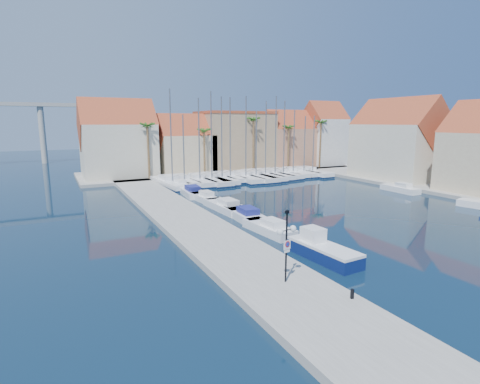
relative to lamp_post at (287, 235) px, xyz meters
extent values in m
plane|color=black|center=(8.62, 3.17, -3.40)|extent=(260.00, 260.00, 0.00)
cube|color=gray|center=(-0.38, 16.67, -3.15)|extent=(6.00, 77.00, 0.50)
cube|color=gray|center=(18.62, 51.17, -3.15)|extent=(54.00, 16.00, 0.50)
cube|color=gray|center=(40.62, 18.17, -3.15)|extent=(12.00, 60.00, 0.50)
cylinder|color=black|center=(0.00, 0.01, -0.69)|extent=(0.11, 0.11, 4.42)
cylinder|color=black|center=(-0.27, -0.06, 0.30)|extent=(0.55, 0.18, 0.06)
cylinder|color=black|center=(0.27, 0.07, 0.30)|extent=(0.55, 0.18, 0.06)
sphere|color=white|center=(-0.54, -0.12, 0.30)|extent=(0.40, 0.40, 0.40)
sphere|color=white|center=(0.54, 0.13, 0.30)|extent=(0.40, 0.40, 0.40)
cube|color=black|center=(0.00, 0.01, 1.41)|extent=(0.27, 0.18, 0.18)
cube|color=white|center=(0.01, -0.06, -0.58)|extent=(0.55, 0.16, 0.55)
cylinder|color=red|center=(0.02, -0.09, -0.53)|extent=(0.37, 0.10, 0.38)
cylinder|color=#1933A5|center=(0.02, -0.10, -0.53)|extent=(0.26, 0.07, 0.27)
cube|color=white|center=(0.01, -0.06, -0.97)|extent=(0.44, 0.13, 0.15)
cylinder|color=black|center=(2.02, -3.44, -2.64)|extent=(0.21, 0.21, 0.52)
cube|color=#0E1D52|center=(5.31, 2.96, -2.95)|extent=(2.42, 6.16, 0.91)
cube|color=white|center=(5.31, 2.96, -2.39)|extent=(2.42, 6.16, 0.20)
cube|color=white|center=(5.23, 4.16, -1.84)|extent=(1.41, 1.70, 1.11)
cube|color=white|center=(5.16, 10.47, -3.00)|extent=(2.44, 6.14, 0.80)
cube|color=white|center=(5.22, 9.88, -2.30)|extent=(1.52, 2.21, 0.60)
cube|color=white|center=(5.48, 15.75, -3.00)|extent=(2.52, 6.94, 0.80)
cube|color=navy|center=(5.45, 15.07, -2.30)|extent=(1.65, 2.47, 0.60)
cube|color=white|center=(5.36, 20.41, -3.00)|extent=(2.61, 7.32, 0.80)
cube|color=white|center=(5.39, 19.69, -2.30)|extent=(1.72, 2.60, 0.60)
cube|color=white|center=(5.05, 26.00, -3.00)|extent=(2.13, 5.72, 0.80)
cube|color=white|center=(5.08, 25.44, -2.30)|extent=(1.37, 2.04, 0.60)
cube|color=white|center=(4.95, 30.81, -3.00)|extent=(2.96, 7.46, 0.80)
cube|color=navy|center=(4.89, 30.09, -2.30)|extent=(1.85, 2.68, 0.60)
cube|color=white|center=(5.04, 36.46, -3.00)|extent=(2.25, 5.99, 0.80)
cube|color=white|center=(5.08, 35.87, -2.30)|extent=(1.44, 2.14, 0.60)
cube|color=white|center=(4.77, 42.02, -3.00)|extent=(2.15, 5.73, 0.80)
cube|color=white|center=(4.74, 41.46, -2.30)|extent=(1.38, 2.04, 0.60)
cube|color=white|center=(32.62, 19.41, -3.00)|extent=(1.95, 5.81, 0.80)
cube|color=white|center=(32.61, 18.83, -2.30)|extent=(1.33, 2.05, 0.60)
cube|color=white|center=(4.46, 38.69, -2.90)|extent=(3.90, 12.05, 1.00)
cube|color=#0C1E3E|center=(4.46, 38.69, -3.22)|extent=(3.96, 12.11, 0.28)
cube|color=white|center=(4.37, 39.87, -2.10)|extent=(2.40, 3.70, 0.60)
cylinder|color=slate|center=(4.50, 38.10, 4.51)|extent=(0.20, 0.20, 13.81)
cube|color=white|center=(6.59, 39.13, -2.90)|extent=(2.94, 9.54, 1.00)
cube|color=#0C1E3E|center=(6.59, 39.13, -3.22)|extent=(3.00, 9.60, 0.28)
cube|color=white|center=(6.54, 40.07, -2.10)|extent=(1.86, 2.91, 0.60)
cylinder|color=slate|center=(6.62, 38.66, 2.62)|extent=(0.20, 0.20, 10.04)
cube|color=white|center=(9.03, 38.72, -2.90)|extent=(2.75, 10.38, 1.00)
cube|color=#0C1E3E|center=(9.03, 38.72, -3.22)|extent=(2.81, 10.44, 0.28)
cube|color=white|center=(9.04, 39.75, -2.10)|extent=(1.90, 3.12, 0.60)
cylinder|color=slate|center=(9.03, 38.20, 3.89)|extent=(0.20, 0.20, 12.58)
cube|color=white|center=(11.09, 38.77, -2.90)|extent=(3.54, 11.61, 1.00)
cube|color=#0C1E3E|center=(11.09, 38.77, -3.22)|extent=(3.61, 11.68, 0.28)
cube|color=white|center=(11.03, 39.92, -2.10)|extent=(2.26, 3.54, 0.60)
cylinder|color=slate|center=(11.11, 38.20, 4.43)|extent=(0.20, 0.20, 13.66)
cube|color=white|center=(13.02, 38.85, -2.90)|extent=(3.55, 10.79, 1.00)
cube|color=#0C1E3E|center=(13.02, 38.85, -3.22)|extent=(3.61, 10.85, 0.28)
cube|color=white|center=(13.10, 39.91, -2.10)|extent=(2.17, 3.32, 0.60)
cylinder|color=slate|center=(12.98, 38.32, 4.06)|extent=(0.20, 0.20, 12.92)
cube|color=white|center=(14.86, 39.58, -2.90)|extent=(2.76, 9.15, 1.00)
cube|color=#0C1E3E|center=(14.86, 39.58, -3.22)|extent=(2.83, 9.21, 0.28)
cube|color=white|center=(14.81, 40.48, -2.10)|extent=(1.77, 2.79, 0.60)
cylinder|color=slate|center=(14.88, 39.13, 4.06)|extent=(0.20, 0.20, 12.92)
cube|color=white|center=(17.26, 38.52, -2.90)|extent=(3.35, 10.89, 1.00)
cube|color=#0C1E3E|center=(17.26, 38.52, -3.22)|extent=(3.41, 10.96, 0.28)
cube|color=white|center=(17.32, 39.59, -2.10)|extent=(2.12, 3.33, 0.60)
cylinder|color=slate|center=(17.24, 37.98, 4.15)|extent=(0.20, 0.20, 13.10)
cube|color=white|center=(19.35, 38.88, -2.90)|extent=(3.62, 12.07, 1.00)
cube|color=#0C1E3E|center=(19.35, 38.88, -3.22)|extent=(3.68, 12.14, 0.28)
cube|color=white|center=(19.30, 40.07, -2.10)|extent=(2.33, 3.68, 0.60)
cylinder|color=slate|center=(19.37, 38.28, 2.97)|extent=(0.20, 0.20, 10.74)
cube|color=white|center=(21.40, 39.07, -2.90)|extent=(3.26, 11.60, 1.00)
cube|color=#0C1E3E|center=(21.40, 39.07, -3.22)|extent=(3.33, 11.66, 0.28)
cube|color=white|center=(21.43, 40.23, -2.10)|extent=(2.18, 3.51, 0.60)
cylinder|color=slate|center=(21.39, 38.50, 3.80)|extent=(0.20, 0.20, 12.41)
cube|color=white|center=(23.45, 39.15, -2.90)|extent=(2.85, 10.51, 1.00)
cube|color=#0C1E3E|center=(23.45, 39.15, -3.22)|extent=(2.91, 10.57, 0.28)
cube|color=white|center=(23.44, 40.20, -2.10)|extent=(1.94, 3.16, 0.60)
cylinder|color=slate|center=(23.46, 38.62, 4.27)|extent=(0.20, 0.20, 13.35)
cube|color=white|center=(25.16, 39.05, -2.90)|extent=(3.03, 9.94, 1.00)
cube|color=#0C1E3E|center=(25.16, 39.05, -3.22)|extent=(3.09, 10.01, 0.28)
cube|color=white|center=(25.11, 40.03, -2.10)|extent=(1.93, 3.03, 0.60)
cylinder|color=slate|center=(25.18, 38.56, 3.87)|extent=(0.20, 0.20, 12.55)
cube|color=white|center=(27.63, 39.43, -2.90)|extent=(2.91, 9.19, 1.00)
cube|color=#0C1E3E|center=(27.63, 39.43, -3.22)|extent=(2.97, 9.25, 0.28)
cube|color=white|center=(27.68, 40.34, -2.10)|extent=(1.81, 2.81, 0.60)
cylinder|color=slate|center=(27.60, 38.98, 3.12)|extent=(0.20, 0.20, 11.04)
cube|color=white|center=(29.82, 39.16, -2.90)|extent=(2.30, 8.68, 1.00)
cube|color=#0C1E3E|center=(29.82, 39.16, -3.22)|extent=(2.36, 8.74, 0.28)
cube|color=white|center=(29.81, 40.03, -2.10)|extent=(1.59, 2.61, 0.60)
cylinder|color=slate|center=(29.82, 38.73, 2.61)|extent=(0.20, 0.20, 10.01)
cube|color=white|center=(31.41, 38.70, -2.90)|extent=(2.98, 10.13, 1.00)
cube|color=#0C1E3E|center=(31.41, 38.70, -3.22)|extent=(3.05, 10.20, 0.28)
cube|color=white|center=(31.37, 39.70, -2.10)|extent=(1.94, 3.08, 0.60)
cylinder|color=slate|center=(31.43, 38.19, 2.62)|extent=(0.20, 0.20, 10.04)
cube|color=beige|center=(-1.38, 50.17, 1.60)|extent=(12.00, 9.00, 9.00)
cube|color=maroon|center=(-1.38, 50.17, 6.10)|extent=(12.30, 9.00, 9.00)
cube|color=#C8B18D|center=(10.62, 50.17, 0.60)|extent=(10.00, 8.00, 7.00)
cube|color=maroon|center=(10.62, 50.17, 4.10)|extent=(10.30, 8.00, 8.00)
cube|color=#9A805F|center=(21.62, 51.17, 2.60)|extent=(14.00, 10.00, 11.00)
cube|color=maroon|center=(21.62, 51.17, 8.35)|extent=(14.20, 10.20, 0.50)
cube|color=#B4775B|center=(33.62, 50.17, 1.10)|extent=(10.00, 8.00, 8.00)
cube|color=maroon|center=(33.62, 50.17, 5.10)|extent=(10.30, 8.00, 8.00)
cube|color=silver|center=(42.62, 49.17, 2.10)|extent=(8.00, 8.00, 10.00)
cube|color=maroon|center=(42.62, 49.17, 7.10)|extent=(8.30, 8.00, 8.00)
cube|color=beige|center=(40.62, 27.17, 1.60)|extent=(9.00, 14.00, 9.00)
cube|color=maroon|center=(40.62, 27.17, 6.10)|extent=(9.00, 14.30, 9.00)
cylinder|color=brown|center=(2.62, 45.17, 1.60)|extent=(0.36, 0.36, 9.00)
sphere|color=#2B5E1A|center=(2.62, 45.17, 5.95)|extent=(2.60, 2.60, 2.60)
cylinder|color=brown|center=(12.62, 45.17, 1.10)|extent=(0.36, 0.36, 8.00)
sphere|color=#2B5E1A|center=(12.62, 45.17, 4.95)|extent=(2.60, 2.60, 2.60)
cylinder|color=brown|center=(22.62, 45.17, 2.10)|extent=(0.36, 0.36, 10.00)
sphere|color=#2B5E1A|center=(22.62, 45.17, 6.95)|extent=(2.60, 2.60, 2.60)
cylinder|color=brown|center=(30.62, 45.17, 1.35)|extent=(0.36, 0.36, 8.50)
sphere|color=#2B5E1A|center=(30.62, 45.17, 5.45)|extent=(2.60, 2.60, 2.60)
cylinder|color=brown|center=(38.62, 45.17, 1.85)|extent=(0.36, 0.36, 9.50)
sphere|color=#2B5E1A|center=(38.62, 45.17, 6.45)|extent=(2.60, 2.60, 2.60)
cylinder|color=#9E9E99|center=(-13.38, 85.17, 3.60)|extent=(1.40, 1.40, 14.00)
camera|label=1|loc=(-11.93, -17.56, 6.53)|focal=28.00mm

